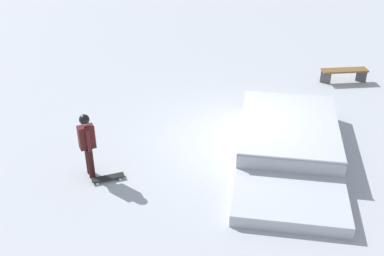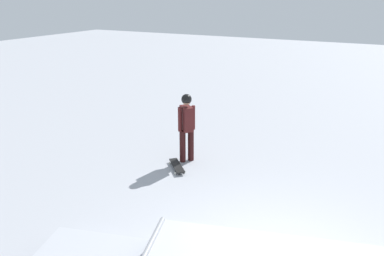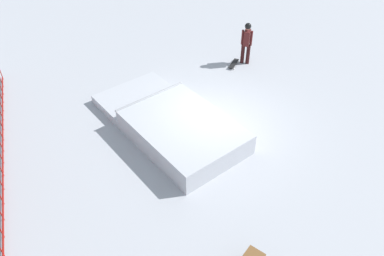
# 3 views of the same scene
# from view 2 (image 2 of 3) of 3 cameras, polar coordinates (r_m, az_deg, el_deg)

# --- Properties ---
(skater) EXTENTS (0.43, 0.41, 1.73)m
(skater) POSITION_cam_2_polar(r_m,az_deg,el_deg) (8.88, -0.84, 0.80)
(skater) COLOR black
(skater) RESTS_ON ground
(skateboard) EXTENTS (0.70, 0.71, 0.09)m
(skateboard) POSITION_cam_2_polar(r_m,az_deg,el_deg) (8.84, -2.37, -5.85)
(skateboard) COLOR black
(skateboard) RESTS_ON ground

